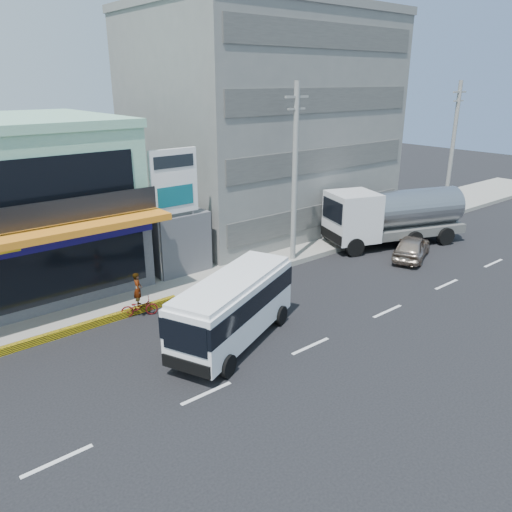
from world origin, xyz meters
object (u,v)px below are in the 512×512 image
(billboard, at_px, (174,189))
(utility_pole_near, at_px, (295,175))
(sedan, at_px, (412,247))
(motorcycle_rider, at_px, (139,302))
(utility_pole_far, at_px, (452,150))
(minibus, at_px, (233,304))
(satellite_dish, at_px, (166,207))
(tanker_truck, at_px, (391,215))
(concrete_building, at_px, (261,126))

(billboard, bearing_deg, utility_pole_near, -15.48)
(sedan, distance_m, motorcycle_rider, 16.33)
(utility_pole_far, height_order, minibus, utility_pole_far)
(satellite_dish, xyz_separation_m, tanker_truck, (13.21, -4.96, -1.65))
(satellite_dish, xyz_separation_m, utility_pole_near, (6.00, -3.60, 1.57))
(concrete_building, relative_size, minibus, 2.30)
(utility_pole_far, height_order, sedan, utility_pole_far)
(concrete_building, bearing_deg, minibus, -133.57)
(billboard, height_order, utility_pole_far, utility_pole_far)
(concrete_building, distance_m, utility_pole_near, 8.79)
(tanker_truck, bearing_deg, billboard, 167.00)
(utility_pole_far, xyz_separation_m, motorcycle_rider, (-26.00, -0.60, -4.47))
(satellite_dish, relative_size, utility_pole_near, 0.15)
(concrete_building, xyz_separation_m, motorcycle_rider, (-14.00, -8.20, -6.32))
(satellite_dish, distance_m, tanker_truck, 14.21)
(minibus, height_order, tanker_truck, tanker_truck)
(utility_pole_near, height_order, minibus, utility_pole_near)
(billboard, xyz_separation_m, tanker_truck, (13.71, -3.16, -3.00))
(concrete_building, height_order, minibus, concrete_building)
(billboard, distance_m, tanker_truck, 14.38)
(concrete_building, relative_size, sedan, 3.85)
(satellite_dish, bearing_deg, utility_pole_near, -30.96)
(utility_pole_far, relative_size, minibus, 1.44)
(utility_pole_far, relative_size, sedan, 2.41)
(minibus, relative_size, motorcycle_rider, 3.36)
(minibus, distance_m, motorcycle_rider, 5.03)
(utility_pole_near, relative_size, motorcycle_rider, 4.82)
(satellite_dish, xyz_separation_m, minibus, (-2.15, -8.77, -1.91))
(utility_pole_near, distance_m, sedan, 8.41)
(minibus, relative_size, tanker_truck, 0.74)
(satellite_dish, distance_m, utility_pole_near, 7.17)
(utility_pole_far, bearing_deg, minibus, -167.92)
(tanker_truck, bearing_deg, satellite_dish, 159.40)
(concrete_building, bearing_deg, satellite_dish, -158.20)
(minibus, relative_size, sedan, 1.68)
(sedan, bearing_deg, billboard, 42.13)
(tanker_truck, bearing_deg, motorcycle_rider, 177.46)
(billboard, distance_m, utility_pole_far, 22.57)
(minibus, height_order, sedan, minibus)
(billboard, height_order, sedan, billboard)
(utility_pole_near, bearing_deg, minibus, -147.61)
(utility_pole_far, bearing_deg, sedan, -158.87)
(concrete_building, distance_m, billboard, 12.17)
(utility_pole_far, distance_m, tanker_truck, 9.46)
(utility_pole_far, bearing_deg, concrete_building, 147.65)
(satellite_dish, height_order, minibus, satellite_dish)
(utility_pole_far, relative_size, tanker_truck, 1.06)
(billboard, bearing_deg, utility_pole_far, -4.57)
(utility_pole_far, bearing_deg, utility_pole_near, 180.00)
(concrete_building, distance_m, motorcycle_rider, 17.41)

